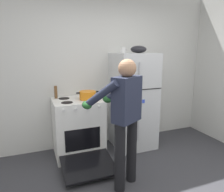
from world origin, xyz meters
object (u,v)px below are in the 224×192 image
stove_range (78,128)px  coffee_mug (123,50)px  person_cook (124,112)px  pepper_mill (56,92)px  mixing_bowl (139,49)px  red_pot (88,95)px  refrigerator (133,101)px

stove_range → coffee_mug: coffee_mug is taller
stove_range → person_cook: person_cook is taller
stove_range → coffee_mug: bearing=4.8°
stove_range → pepper_mill: bearing=144.0°
stove_range → mixing_bowl: bearing=1.0°
red_pot → mixing_bowl: bearing=3.2°
refrigerator → person_cook: bearing=-122.4°
stove_range → coffee_mug: size_ratio=10.99×
refrigerator → coffee_mug: bearing=164.2°
mixing_bowl → person_cook: bearing=-125.6°
refrigerator → stove_range: 1.05m
person_cook → red_pot: size_ratio=4.46×
coffee_mug → red_pot: bearing=-171.2°
person_cook → red_pot: person_cook is taller
stove_range → coffee_mug: 1.48m
stove_range → mixing_bowl: (1.07, 0.02, 1.25)m
mixing_bowl → refrigerator: bearing=-179.8°
person_cook → mixing_bowl: size_ratio=5.94×
pepper_mill → person_cook: bearing=-61.2°
person_cook → red_pot: 0.96m
red_pot → person_cook: bearing=-78.3°
mixing_bowl → pepper_mill: bearing=171.7°
red_pot → pepper_mill: (-0.46, 0.25, 0.04)m
refrigerator → pepper_mill: (-1.29, 0.20, 0.21)m
refrigerator → stove_range: (-0.99, -0.02, -0.37)m
refrigerator → coffee_mug: coffee_mug is taller
stove_range → pepper_mill: 0.69m
red_pot → coffee_mug: 0.95m
refrigerator → person_cook: (-0.63, -0.99, 0.14)m
person_cook → mixing_bowl: (0.71, 0.99, 0.74)m
coffee_mug → mixing_bowl: size_ratio=0.42×
red_pot → mixing_bowl: size_ratio=1.33×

